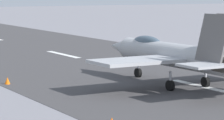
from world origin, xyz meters
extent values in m
plane|color=gray|center=(0.00, 0.00, 0.00)|extent=(400.00, 400.00, 0.00)
cube|color=#3F3D3F|center=(0.00, 0.00, 0.01)|extent=(240.00, 26.00, 0.02)
cube|color=white|center=(-0.65, 0.00, 0.02)|extent=(8.00, 0.70, 0.00)
cube|color=white|center=(24.96, 0.00, 0.02)|extent=(8.00, 0.70, 0.00)
cylinder|color=#A8A9AE|center=(1.18, 1.57, 2.30)|extent=(12.79, 2.18, 1.79)
cone|color=#A8A9AE|center=(9.02, 1.81, 2.30)|extent=(2.99, 1.61, 1.52)
ellipsoid|color=#3F5160|center=(4.77, 1.68, 2.97)|extent=(3.63, 1.21, 1.10)
cube|color=#A8A9AE|center=(0.06, 5.52, 2.20)|extent=(3.59, 6.28, 0.24)
cube|color=#A8A9AE|center=(0.31, -2.45, 2.20)|extent=(3.59, 6.28, 0.24)
cube|color=#A8A9AE|center=(-5.42, 3.77, 2.40)|extent=(2.48, 2.87, 0.16)
cube|color=#595656|center=(-4.40, 2.30, 4.00)|extent=(2.63, 1.03, 3.14)
cylinder|color=silver|center=(6.08, 1.72, 0.70)|extent=(0.18, 0.18, 1.40)
cylinder|color=black|center=(6.08, 1.72, 0.38)|extent=(0.77, 0.32, 0.76)
cylinder|color=silver|center=(-0.67, 3.11, 0.70)|extent=(0.18, 0.18, 1.40)
cylinder|color=black|center=(-0.67, 3.11, 0.38)|extent=(0.77, 0.32, 0.76)
cylinder|color=silver|center=(-0.57, -0.09, 0.70)|extent=(0.18, 0.18, 1.40)
cylinder|color=black|center=(-0.57, -0.09, 0.38)|extent=(0.77, 0.32, 0.76)
cone|color=orange|center=(7.69, 12.32, 0.28)|extent=(0.44, 0.44, 0.55)
camera|label=1|loc=(-36.31, 27.27, 7.23)|focal=97.93mm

